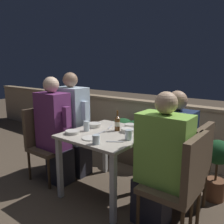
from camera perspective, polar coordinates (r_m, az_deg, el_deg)
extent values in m
plane|color=brown|center=(2.89, -0.85, -18.73)|extent=(16.00, 16.00, 0.00)
cube|color=tan|center=(3.79, 11.83, -4.59)|extent=(9.00, 0.14, 0.84)
cube|color=#9E8466|center=(3.69, 12.11, 1.95)|extent=(9.00, 0.18, 0.04)
cube|color=#BCB2A3|center=(2.61, -0.89, -5.30)|extent=(0.83, 0.89, 0.03)
cube|color=silver|center=(2.71, -12.48, -13.01)|extent=(0.05, 0.05, 0.69)
cube|color=silver|center=(2.26, 0.30, -18.10)|extent=(0.05, 0.05, 0.69)
cube|color=silver|center=(3.23, -1.65, -8.60)|extent=(0.05, 0.05, 0.69)
cube|color=silver|center=(2.86, 10.08, -11.58)|extent=(0.05, 0.05, 0.69)
cube|color=brown|center=(3.66, 5.49, -9.60)|extent=(0.87, 0.36, 0.28)
ellipsoid|color=#194723|center=(3.68, 2.42, -4.37)|extent=(0.39, 0.47, 0.37)
ellipsoid|color=#194723|center=(3.56, 5.59, -5.00)|extent=(0.39, 0.47, 0.37)
ellipsoid|color=#194723|center=(3.44, 8.99, -5.66)|extent=(0.39, 0.47, 0.37)
cube|color=brown|center=(3.13, -14.51, -8.45)|extent=(0.45, 0.45, 0.05)
cube|color=brown|center=(3.21, -16.98, -3.15)|extent=(0.06, 0.45, 0.48)
cylinder|color=#47321E|center=(3.26, -19.26, -12.02)|extent=(0.03, 0.03, 0.38)
cylinder|color=#47321E|center=(2.96, -14.93, -14.20)|extent=(0.03, 0.03, 0.38)
cylinder|color=#47321E|center=(3.47, -13.79, -10.22)|extent=(0.03, 0.03, 0.38)
cylinder|color=#47321E|center=(3.19, -9.25, -12.00)|extent=(0.03, 0.03, 0.38)
cube|color=#282833|center=(3.08, -12.32, -12.51)|extent=(0.27, 0.23, 0.43)
cube|color=#6B2D66|center=(2.98, -14.04, -2.07)|extent=(0.39, 0.26, 0.69)
cube|color=#6B2D66|center=(2.77, -10.88, -1.19)|extent=(0.07, 0.07, 0.24)
sphere|color=beige|center=(2.91, -14.46, 6.37)|extent=(0.19, 0.19, 0.19)
cube|color=brown|center=(3.31, -10.31, -7.16)|extent=(0.45, 0.45, 0.05)
cube|color=brown|center=(3.39, -12.78, -2.18)|extent=(0.06, 0.45, 0.48)
cylinder|color=#47321E|center=(3.41, -14.92, -10.65)|extent=(0.03, 0.03, 0.38)
cylinder|color=#47321E|center=(3.13, -10.39, -12.52)|extent=(0.03, 0.03, 0.38)
cylinder|color=#47321E|center=(3.65, -10.00, -8.95)|extent=(0.03, 0.03, 0.38)
cylinder|color=#47321E|center=(3.38, -5.41, -10.48)|extent=(0.03, 0.03, 0.38)
cube|color=#282833|center=(3.26, -8.14, -10.95)|extent=(0.30, 0.23, 0.43)
cube|color=silver|center=(3.16, -9.71, -0.72)|extent=(0.43, 0.26, 0.73)
cube|color=silver|center=(2.97, -6.47, 0.30)|extent=(0.07, 0.07, 0.24)
sphere|color=#99755B|center=(3.09, -10.01, 7.63)|extent=(0.19, 0.19, 0.19)
cube|color=brown|center=(2.21, 13.72, -17.35)|extent=(0.45, 0.45, 0.05)
cube|color=brown|center=(2.03, 19.38, -12.05)|extent=(0.06, 0.45, 0.48)
cylinder|color=#47321E|center=(2.25, 6.24, -22.98)|extent=(0.03, 0.03, 0.38)
cylinder|color=#47321E|center=(2.54, 11.10, -18.68)|extent=(0.03, 0.03, 0.38)
cylinder|color=#47321E|center=(2.42, 20.01, -20.84)|extent=(0.03, 0.03, 0.38)
cube|color=#282833|center=(2.37, 9.46, -20.38)|extent=(0.31, 0.23, 0.43)
cube|color=#8CCC4C|center=(2.09, 12.39, -8.85)|extent=(0.45, 0.26, 0.62)
cube|color=#8CCC4C|center=(2.18, 6.50, -5.75)|extent=(0.07, 0.07, 0.24)
sphere|color=tan|center=(1.99, 12.90, 2.14)|extent=(0.19, 0.19, 0.19)
cube|color=brown|center=(2.51, 16.05, -13.75)|extent=(0.45, 0.45, 0.05)
cube|color=brown|center=(2.35, 21.02, -8.86)|extent=(0.06, 0.45, 0.48)
cylinder|color=#47321E|center=(2.52, 9.64, -18.86)|extent=(0.03, 0.03, 0.38)
cylinder|color=#47321E|center=(2.40, 18.55, -21.12)|extent=(0.03, 0.03, 0.38)
cylinder|color=#47321E|center=(2.83, 13.49, -15.38)|extent=(0.03, 0.03, 0.38)
cylinder|color=#47321E|center=(2.72, 21.39, -17.08)|extent=(0.03, 0.03, 0.38)
cube|color=#282833|center=(2.65, 12.25, -16.69)|extent=(0.25, 0.23, 0.43)
cube|color=navy|center=(2.42, 14.93, -6.52)|extent=(0.36, 0.26, 0.59)
cube|color=navy|center=(2.50, 9.71, -4.00)|extent=(0.07, 0.07, 0.24)
sphere|color=tan|center=(2.33, 15.43, 2.66)|extent=(0.19, 0.19, 0.19)
cylinder|color=brown|center=(2.66, 1.28, -3.01)|extent=(0.06, 0.06, 0.14)
cylinder|color=beige|center=(2.66, 1.29, -2.86)|extent=(0.06, 0.06, 0.05)
cone|color=brown|center=(2.64, 1.29, -1.20)|extent=(0.06, 0.06, 0.03)
cylinder|color=brown|center=(2.63, 1.30, -0.26)|extent=(0.02, 0.02, 0.06)
cylinder|color=silver|center=(2.41, -5.12, -6.25)|extent=(0.18, 0.18, 0.01)
cylinder|color=beige|center=(2.59, -9.51, -4.82)|extent=(0.15, 0.15, 0.03)
torus|color=beige|center=(2.59, -9.52, -4.54)|extent=(0.15, 0.15, 0.01)
cylinder|color=beige|center=(2.83, -4.29, -3.17)|extent=(0.16, 0.16, 0.05)
torus|color=beige|center=(2.82, -4.30, -2.79)|extent=(0.16, 0.16, 0.01)
cylinder|color=silver|center=(2.62, 3.80, -4.41)|extent=(0.15, 0.15, 0.04)
torus|color=silver|center=(2.62, 3.80, -4.06)|extent=(0.15, 0.15, 0.01)
cylinder|color=beige|center=(2.82, 4.35, -3.28)|extent=(0.13, 0.13, 0.04)
torus|color=beige|center=(2.82, 4.36, -2.99)|extent=(0.13, 0.13, 0.01)
cylinder|color=silver|center=(2.67, -6.15, -3.39)|extent=(0.07, 0.07, 0.11)
cylinder|color=silver|center=(2.24, -3.84, -6.61)|extent=(0.07, 0.07, 0.09)
cylinder|color=silver|center=(2.36, 4.00, -5.50)|extent=(0.07, 0.07, 0.10)
cylinder|color=silver|center=(2.81, 6.52, -2.95)|extent=(0.06, 0.06, 0.08)
cube|color=silver|center=(2.81, -0.43, -3.65)|extent=(0.08, 0.16, 0.01)
cube|color=silver|center=(2.30, 0.67, -7.13)|extent=(0.15, 0.11, 0.01)
cube|color=silver|center=(2.59, -2.80, -4.99)|extent=(0.03, 0.17, 0.01)
cylinder|color=brown|center=(2.94, 23.43, -16.72)|extent=(0.21, 0.21, 0.23)
cylinder|color=#47331E|center=(2.85, 23.79, -12.90)|extent=(0.02, 0.02, 0.20)
ellipsoid|color=#194723|center=(2.77, 24.16, -8.80)|extent=(0.29, 0.29, 0.26)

